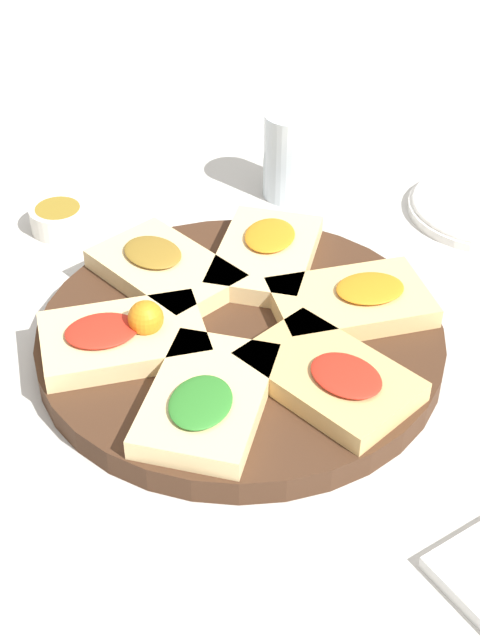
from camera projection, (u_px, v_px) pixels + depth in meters
The scene contains 10 objects.
ground_plane at pixel (240, 349), 0.87m from camera, with size 3.00×3.00×0.00m, color beige.
serving_board at pixel (240, 338), 0.86m from camera, with size 0.39×0.39×0.03m, color #422819.
focaccia_slice_0 at pixel (352, 301), 0.87m from camera, with size 0.17×0.14×0.03m.
focaccia_slice_1 at pixel (266, 254), 0.94m from camera, with size 0.18×0.17×0.03m.
focaccia_slice_2 at pixel (164, 269), 0.91m from camera, with size 0.12×0.16×0.03m.
focaccia_slice_3 at pixel (124, 336), 0.83m from camera, with size 0.17×0.14×0.05m.
focaccia_slice_4 at pixel (207, 399), 0.76m from camera, with size 0.18×0.17×0.03m.
focaccia_slice_5 at pixel (330, 376), 0.79m from camera, with size 0.12×0.17×0.03m.
water_glass at pixel (291, 155), 1.07m from camera, with size 0.07×0.07×0.11m, color silver.
dipping_bowl at pixel (59, 218), 1.03m from camera, with size 0.07×0.07×0.03m.
Camera 1 is at (-0.37, -0.55, 0.56)m, focal length 50.00 mm.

